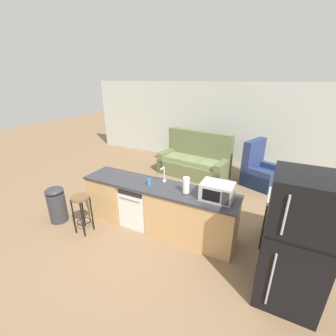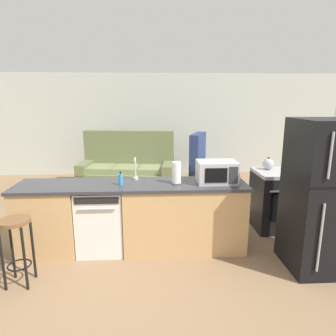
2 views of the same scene
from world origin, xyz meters
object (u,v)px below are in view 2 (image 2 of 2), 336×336
object	(u,v)px
microwave	(217,172)
soap_bottle	(121,179)
bar_stool	(16,238)
refrigerator	(323,196)
paper_towel_roll	(177,173)
kettle	(268,164)
armchair	(206,171)
couch	(128,171)
dishwasher	(102,219)
stove_range	(280,200)

from	to	relation	value
microwave	soap_bottle	xyz separation A→B (m)	(-1.22, -0.06, -0.07)
microwave	bar_stool	distance (m)	2.42
refrigerator	microwave	xyz separation A→B (m)	(-1.11, 0.55, 0.17)
paper_towel_roll	kettle	world-z (taller)	paper_towel_roll
paper_towel_roll	bar_stool	distance (m)	1.94
paper_towel_roll	soap_bottle	distance (m)	0.71
kettle	microwave	bearing A→B (deg)	-144.22
soap_bottle	armchair	xyz separation A→B (m)	(1.62, 2.96, -0.62)
kettle	couch	distance (m)	3.20
paper_towel_roll	bar_stool	bearing A→B (deg)	-158.17
dishwasher	refrigerator	distance (m)	2.70
paper_towel_roll	bar_stool	size ratio (longest dim) A/B	0.38
soap_bottle	bar_stool	size ratio (longest dim) A/B	0.24
refrigerator	paper_towel_roll	xyz separation A→B (m)	(-1.63, 0.52, 0.16)
kettle	armchair	world-z (taller)	armchair
microwave	kettle	world-z (taller)	microwave
dishwasher	couch	size ratio (longest dim) A/B	0.40
dishwasher	armchair	distance (m)	3.47
bar_stool	paper_towel_roll	bearing A→B (deg)	21.83
refrigerator	armchair	distance (m)	3.57
kettle	soap_bottle	bearing A→B (deg)	-161.22
dishwasher	kettle	world-z (taller)	kettle
microwave	armchair	distance (m)	3.01
dishwasher	kettle	size ratio (longest dim) A/B	4.10
dishwasher	paper_towel_roll	size ratio (longest dim) A/B	2.98
stove_range	armchair	distance (m)	2.46
microwave	stove_range	bearing A→B (deg)	26.36
paper_towel_roll	refrigerator	bearing A→B (deg)	-17.79
refrigerator	paper_towel_roll	size ratio (longest dim) A/B	6.19
stove_range	refrigerator	bearing A→B (deg)	-90.01
bar_stool	armchair	size ratio (longest dim) A/B	0.62
stove_range	refrigerator	distance (m)	1.18
stove_range	kettle	size ratio (longest dim) A/B	4.39
armchair	paper_towel_roll	bearing A→B (deg)	-107.36
soap_bottle	couch	distance (m)	2.92
microwave	bar_stool	size ratio (longest dim) A/B	0.68
stove_range	kettle	bearing A→B (deg)	141.81
refrigerator	paper_towel_roll	bearing A→B (deg)	162.21
refrigerator	soap_bottle	size ratio (longest dim) A/B	9.92
refrigerator	paper_towel_roll	world-z (taller)	refrigerator
paper_towel_roll	armchair	size ratio (longest dim) A/B	0.24
microwave	paper_towel_roll	size ratio (longest dim) A/B	1.77
paper_towel_roll	soap_bottle	xyz separation A→B (m)	(-0.70, -0.03, -0.07)
stove_range	kettle	xyz separation A→B (m)	(-0.17, 0.13, 0.53)
microwave	kettle	distance (m)	1.16
couch	armchair	xyz separation A→B (m)	(1.77, 0.10, -0.04)
kettle	refrigerator	bearing A→B (deg)	-82.32
paper_towel_roll	couch	size ratio (longest dim) A/B	0.13
kettle	armchair	distance (m)	2.38
stove_range	microwave	bearing A→B (deg)	-153.64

